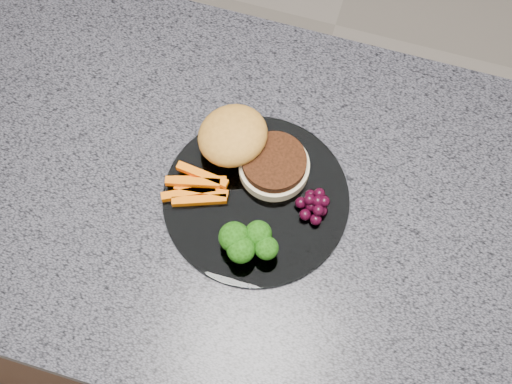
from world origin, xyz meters
TOP-DOWN VIEW (x-y plane):
  - island_cabinet at (0.00, 0.00)m, footprint 1.20×0.60m
  - countertop at (0.00, 0.00)m, footprint 1.20×0.60m
  - plate at (0.04, 0.00)m, footprint 0.26×0.26m
  - burger at (0.01, 0.06)m, footprint 0.18×0.13m
  - carrot_sticks at (-0.04, -0.01)m, footprint 0.09×0.06m
  - broccoli at (0.05, -0.07)m, footprint 0.08×0.06m
  - grape_bunch at (0.12, 0.01)m, footprint 0.05×0.05m

SIDE VIEW (x-z plane):
  - island_cabinet at x=0.00m, z-range 0.00..0.86m
  - countertop at x=0.00m, z-range 0.86..0.90m
  - plate at x=0.04m, z-range 0.90..0.91m
  - carrot_sticks at x=-0.04m, z-range 0.90..0.92m
  - grape_bunch at x=0.12m, z-range 0.90..0.93m
  - burger at x=0.01m, z-range 0.90..0.96m
  - broccoli at x=0.05m, z-range 0.91..0.96m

